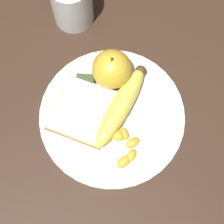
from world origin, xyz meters
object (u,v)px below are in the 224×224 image
(plate, at_px, (112,116))
(juice_glass, at_px, (72,2))
(apple, at_px, (112,69))
(fork, at_px, (118,118))
(jam_packet, at_px, (85,86))
(bread_slice, at_px, (83,114))
(banana, at_px, (121,106))

(plate, distance_m, juice_glass, 0.24)
(plate, relative_size, apple, 3.27)
(juice_glass, bearing_deg, fork, -153.87)
(fork, bearing_deg, jam_packet, -40.96)
(apple, xyz_separation_m, jam_packet, (-0.03, 0.05, -0.03))
(plate, height_order, bread_slice, bread_slice)
(juice_glass, distance_m, bread_slice, 0.23)
(fork, distance_m, jam_packet, 0.09)
(apple, xyz_separation_m, banana, (-0.06, -0.02, -0.02))
(plate, xyz_separation_m, banana, (0.01, -0.02, 0.02))
(banana, bearing_deg, plate, 131.64)
(juice_glass, distance_m, apple, 0.16)
(apple, bearing_deg, plate, -175.28)
(plate, xyz_separation_m, bread_slice, (-0.00, 0.05, 0.02))
(fork, bearing_deg, banana, -100.88)
(banana, relative_size, fork, 1.06)
(juice_glass, bearing_deg, bread_slice, -168.93)
(jam_packet, bearing_deg, juice_glass, 13.73)
(plate, height_order, banana, banana)
(apple, bearing_deg, juice_glass, 33.09)
(plate, bearing_deg, banana, -48.36)
(plate, relative_size, bread_slice, 1.98)
(juice_glass, height_order, banana, juice_glass)
(banana, relative_size, jam_packet, 4.31)
(apple, height_order, bread_slice, apple)
(banana, bearing_deg, fork, 170.29)
(juice_glass, height_order, apple, juice_glass)
(plate, xyz_separation_m, fork, (-0.01, -0.01, 0.01))
(banana, bearing_deg, apple, 19.23)
(bread_slice, bearing_deg, banana, -75.09)
(plate, height_order, jam_packet, jam_packet)
(plate, relative_size, juice_glass, 2.60)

